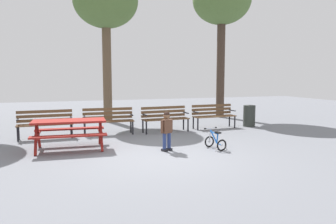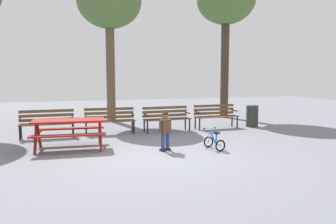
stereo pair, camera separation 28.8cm
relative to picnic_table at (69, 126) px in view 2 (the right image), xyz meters
name	(u,v)px [view 2 (the right image)]	position (x,y,z in m)	size (l,w,h in m)	color
ground	(157,156)	(1.97, -1.39, -0.59)	(36.00, 36.00, 0.00)	slate
picnic_table	(69,126)	(0.00, 0.00, 0.00)	(1.87, 1.44, 0.79)	maroon
park_bench_far_left	(47,121)	(-0.64, 1.78, -0.08)	(1.61, 0.51, 0.85)	brown
park_bench_left	(110,118)	(1.27, 1.86, -0.08)	(1.62, 0.53, 0.85)	brown
park_bench_right	(166,117)	(3.16, 1.74, -0.08)	(1.63, 0.56, 0.85)	brown
park_bench_far_right	(216,114)	(5.06, 1.90, -0.08)	(1.62, 0.52, 0.85)	brown
child_standing	(165,128)	(2.31, -0.96, -0.01)	(0.36, 0.25, 1.00)	navy
kids_bicycle	(214,142)	(3.56, -1.19, -0.39)	(0.44, 0.60, 0.54)	black
trash_bin	(252,116)	(6.52, 1.82, -0.20)	(0.44, 0.44, 0.79)	#2D332D
tree_left	(109,3)	(1.71, 4.90, 4.21)	(2.60, 2.60, 6.00)	brown
tree_center	(226,2)	(6.80, 4.66, 4.55)	(2.60, 2.60, 6.36)	#423328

